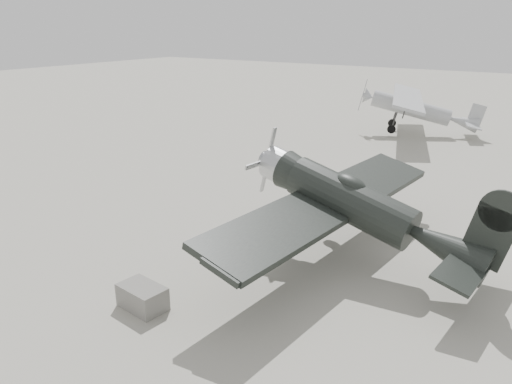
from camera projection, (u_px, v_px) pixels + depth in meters
ground at (281, 238)px, 20.31m from camera, size 160.00×160.00×0.00m
lowwing_monoplane at (362, 208)px, 17.40m from camera, size 9.19×12.87×4.15m
highwing_monoplane at (416, 105)px, 38.23m from camera, size 9.13×12.67×3.61m
equipment_block at (143, 297)px, 15.23m from camera, size 1.58×1.09×0.74m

